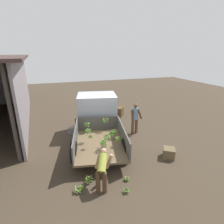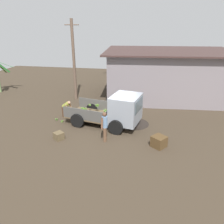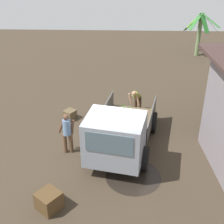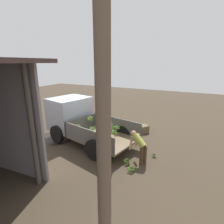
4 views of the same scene
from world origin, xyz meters
name	(u,v)px [view 1 (image 1 of 4)]	position (x,y,z in m)	size (l,w,h in m)	color
ground	(99,137)	(0.00, 0.00, 0.00)	(36.00, 36.00, 0.00)	#3C3124
mud_patch_0	(84,129)	(1.14, 0.56, 0.00)	(1.89, 1.89, 0.01)	black
cargo_truck	(97,115)	(0.29, -0.01, 1.07)	(4.77, 2.87, 2.03)	brown
person_foreground_visitor	(135,117)	(-0.20, -1.86, 0.90)	(0.33, 0.65, 1.63)	brown
person_worker_loading	(102,168)	(-3.40, 0.79, 0.71)	(0.73, 0.68, 1.19)	#462E1E
banana_bunch_on_ground_0	(79,189)	(-3.36, 1.53, 0.12)	(0.28, 0.27, 0.21)	brown
banana_bunch_on_ground_1	(127,179)	(-3.38, -0.06, 0.08)	(0.18, 0.18, 0.15)	#4D4532
banana_bunch_on_ground_2	(126,190)	(-3.85, 0.17, 0.09)	(0.18, 0.17, 0.16)	#4B4431
banana_bunch_on_ground_3	(89,179)	(-3.05, 1.15, 0.13)	(0.27, 0.25, 0.23)	brown
wooden_crate_0	(169,153)	(-2.67, -2.18, 0.20)	(0.45, 0.45, 0.41)	brown
wooden_crate_1	(118,111)	(2.64, -1.99, 0.29)	(0.64, 0.64, 0.58)	#4C371E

